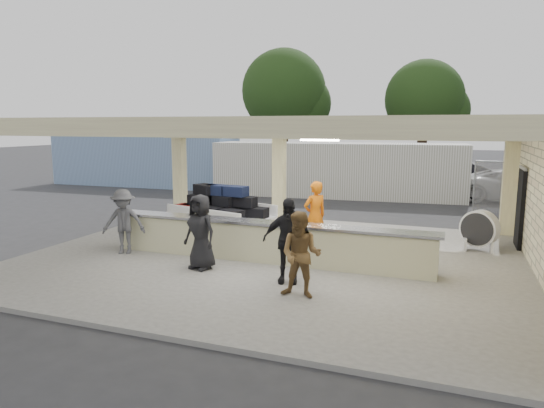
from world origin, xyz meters
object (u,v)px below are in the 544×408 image
at_px(container_white, 336,170).
at_px(baggage_handler, 315,216).
at_px(passenger_c, 124,222).
at_px(car_white_a, 520,186).
at_px(baggage_counter, 265,241).
at_px(passenger_a, 301,255).
at_px(passenger_d, 201,232).
at_px(drum_fan, 479,229).
at_px(passenger_b, 288,241).
at_px(container_blue, 144,161).
at_px(luggage_cart, 221,209).
at_px(car_dark, 471,178).

bearing_deg(container_white, baggage_handler, -84.68).
relative_size(passenger_c, container_white, 0.14).
bearing_deg(car_white_a, baggage_counter, 152.35).
relative_size(passenger_a, passenger_d, 0.97).
relative_size(drum_fan, passenger_a, 0.64).
relative_size(passenger_a, car_white_a, 0.33).
bearing_deg(passenger_a, baggage_counter, 126.05).
bearing_deg(passenger_b, container_blue, 124.26).
bearing_deg(luggage_cart, car_dark, 77.40).
bearing_deg(baggage_handler, drum_fan, 151.12).
height_order(luggage_cart, container_blue, container_blue).
relative_size(passenger_a, car_dark, 0.36).
relative_size(baggage_counter, car_white_a, 1.62).
height_order(car_white_a, container_white, container_white).
bearing_deg(baggage_handler, passenger_b, 45.32).
distance_m(baggage_counter, drum_fan, 5.72).
distance_m(passenger_b, container_white, 13.40).
xyz_separation_m(passenger_a, car_white_a, (5.45, 15.06, -0.21)).
distance_m(drum_fan, passenger_d, 7.28).
bearing_deg(drum_fan, car_white_a, 104.37).
xyz_separation_m(baggage_handler, passenger_d, (-2.00, -2.55, -0.05)).
relative_size(drum_fan, container_white, 0.09).
relative_size(passenger_b, car_dark, 0.38).
relative_size(luggage_cart, drum_fan, 2.85).
bearing_deg(luggage_cart, container_blue, 148.64).
distance_m(drum_fan, passenger_b, 5.77).
xyz_separation_m(passenger_a, passenger_d, (-2.71, 0.99, 0.03)).
xyz_separation_m(baggage_counter, passenger_c, (-3.65, -0.59, 0.35)).
xyz_separation_m(passenger_b, passenger_c, (-4.69, 0.74, -0.06)).
relative_size(passenger_a, passenger_b, 0.93).
xyz_separation_m(car_white_a, container_white, (-7.99, -1.05, 0.54)).
bearing_deg(baggage_counter, car_dark, 71.28).
relative_size(baggage_handler, passenger_d, 1.06).
distance_m(passenger_a, car_white_a, 16.02).
distance_m(passenger_a, container_white, 14.24).
bearing_deg(passenger_a, baggage_handler, 100.63).
height_order(baggage_counter, passenger_c, passenger_c).
bearing_deg(container_blue, passenger_a, -48.25).
height_order(passenger_a, car_white_a, passenger_a).
relative_size(luggage_cart, passenger_b, 1.70).
xyz_separation_m(baggage_handler, container_white, (-1.83, 10.46, 0.25)).
bearing_deg(passenger_a, passenger_b, 124.08).
bearing_deg(luggage_cart, container_white, 99.83).
distance_m(baggage_handler, container_blue, 16.94).
bearing_deg(drum_fan, luggage_cart, -143.55).
bearing_deg(car_white_a, baggage_handler, 152.58).
height_order(drum_fan, container_blue, container_blue).
relative_size(baggage_counter, baggage_handler, 4.47).
relative_size(baggage_counter, container_white, 0.70).
relative_size(luggage_cart, container_blue, 0.29).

